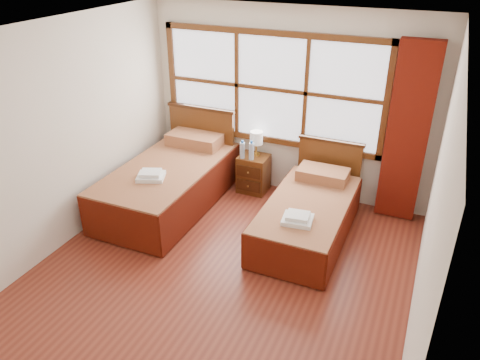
% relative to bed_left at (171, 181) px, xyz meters
% --- Properties ---
extents(floor, '(4.50, 4.50, 0.00)m').
position_rel_bed_left_xyz_m(floor, '(1.31, -1.20, -0.34)').
color(floor, maroon).
rests_on(floor, ground).
extents(ceiling, '(4.50, 4.50, 0.00)m').
position_rel_bed_left_xyz_m(ceiling, '(1.31, -1.20, 2.26)').
color(ceiling, white).
rests_on(ceiling, wall_back).
extents(wall_back, '(4.00, 0.00, 4.00)m').
position_rel_bed_left_xyz_m(wall_back, '(1.31, 1.05, 0.96)').
color(wall_back, silver).
rests_on(wall_back, floor).
extents(wall_left, '(0.00, 4.50, 4.50)m').
position_rel_bed_left_xyz_m(wall_left, '(-0.69, -1.20, 0.96)').
color(wall_left, silver).
rests_on(wall_left, floor).
extents(wall_right, '(0.00, 4.50, 4.50)m').
position_rel_bed_left_xyz_m(wall_right, '(3.31, -1.20, 0.96)').
color(wall_right, silver).
rests_on(wall_right, floor).
extents(window, '(3.16, 0.06, 1.56)m').
position_rel_bed_left_xyz_m(window, '(1.06, 1.02, 1.16)').
color(window, white).
rests_on(window, wall_back).
extents(curtain, '(0.50, 0.16, 2.30)m').
position_rel_bed_left_xyz_m(curtain, '(2.91, 0.91, 0.83)').
color(curtain, maroon).
rests_on(curtain, wall_back).
extents(bed_left, '(1.15, 2.24, 1.13)m').
position_rel_bed_left_xyz_m(bed_left, '(0.00, 0.00, 0.00)').
color(bed_left, '#3A1D0C').
rests_on(bed_left, floor).
extents(bed_right, '(0.96, 1.98, 0.93)m').
position_rel_bed_left_xyz_m(bed_right, '(1.97, 0.00, -0.06)').
color(bed_right, '#3A1D0C').
rests_on(bed_right, floor).
extents(nightstand, '(0.41, 0.41, 0.55)m').
position_rel_bed_left_xyz_m(nightstand, '(0.91, 0.80, -0.07)').
color(nightstand, '#5A3013').
rests_on(nightstand, floor).
extents(towels_left, '(0.42, 0.40, 0.10)m').
position_rel_bed_left_xyz_m(towels_left, '(0.00, -0.46, 0.30)').
color(towels_left, white).
rests_on(towels_left, bed_left).
extents(towels_right, '(0.37, 0.33, 0.10)m').
position_rel_bed_left_xyz_m(towels_right, '(1.98, -0.53, 0.20)').
color(towels_right, white).
rests_on(towels_right, bed_right).
extents(lamp, '(0.18, 0.18, 0.36)m').
position_rel_bed_left_xyz_m(lamp, '(0.92, 0.86, 0.46)').
color(lamp, gold).
rests_on(lamp, nightstand).
extents(bottle_near, '(0.07, 0.07, 0.27)m').
position_rel_bed_left_xyz_m(bottle_near, '(0.78, 0.69, 0.33)').
color(bottle_near, '#A3BBD1').
rests_on(bottle_near, nightstand).
extents(bottle_far, '(0.07, 0.07, 0.28)m').
position_rel_bed_left_xyz_m(bottle_far, '(0.91, 0.69, 0.33)').
color(bottle_far, '#A3BBD1').
rests_on(bottle_far, nightstand).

